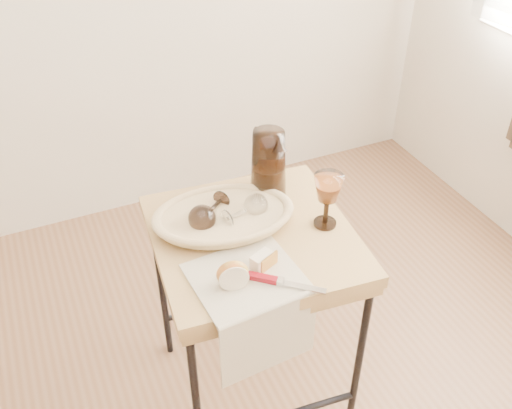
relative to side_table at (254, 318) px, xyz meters
name	(u,v)px	position (x,y,z in m)	size (l,w,h in m)	color
side_table	(254,318)	(0.00, 0.00, 0.00)	(0.58, 0.58, 0.73)	olive
tea_towel	(246,278)	(-0.09, -0.16, 0.37)	(0.28, 0.25, 0.01)	beige
bread_basket	(224,218)	(-0.06, 0.07, 0.39)	(0.37, 0.25, 0.05)	olive
goblet_lying_a	(211,210)	(-0.10, 0.09, 0.42)	(0.13, 0.08, 0.08)	#3B2B21
goblet_lying_b	(244,211)	(-0.01, 0.05, 0.41)	(0.12, 0.07, 0.07)	white
pitcher	(268,163)	(0.13, 0.17, 0.48)	(0.16, 0.24, 0.26)	black
wine_goblet	(327,201)	(0.21, -0.05, 0.45)	(0.09, 0.09, 0.18)	white
apple_half	(232,273)	(-0.13, -0.17, 0.41)	(0.09, 0.04, 0.08)	red
apple_wedge	(262,261)	(-0.04, -0.14, 0.39)	(0.06, 0.03, 0.04)	beige
table_knife	(283,282)	(-0.01, -0.23, 0.38)	(0.21, 0.02, 0.02)	silver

